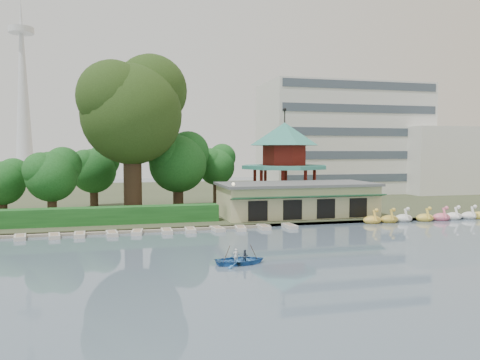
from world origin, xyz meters
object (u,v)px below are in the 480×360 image
object	(u,v)px
dock	(105,232)
boathouse	(297,199)
big_tree	(133,106)
rowboat_with_passengers	(241,257)
pavilion	(284,155)

from	to	relation	value
dock	boathouse	world-z (taller)	boathouse
dock	boathouse	distance (m)	22.62
big_tree	rowboat_with_passengers	size ratio (longest dim) A/B	3.84
dock	rowboat_with_passengers	size ratio (longest dim) A/B	6.60
boathouse	dock	bearing A→B (deg)	-167.76
boathouse	rowboat_with_passengers	world-z (taller)	boathouse
boathouse	rowboat_with_passengers	size ratio (longest dim) A/B	3.61
pavilion	rowboat_with_passengers	xyz separation A→B (m)	(-14.07, -30.29, -6.96)
pavilion	rowboat_with_passengers	bearing A→B (deg)	-114.92
pavilion	big_tree	size ratio (longest dim) A/B	0.68
rowboat_with_passengers	boathouse	bearing A→B (deg)	59.22
boathouse	big_tree	xyz separation A→B (m)	(-18.83, 6.22, 11.16)
dock	boathouse	xyz separation A→B (m)	(22.00, 4.77, 2.25)
big_tree	dock	bearing A→B (deg)	-106.06
pavilion	rowboat_with_passengers	distance (m)	34.11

